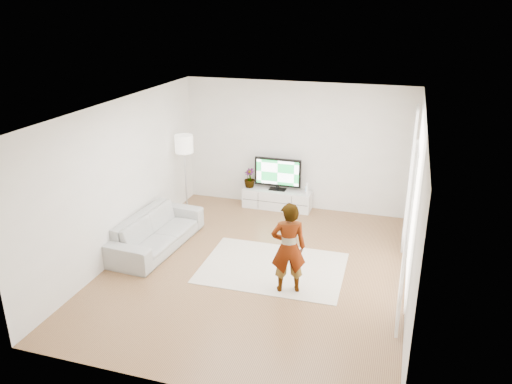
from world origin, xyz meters
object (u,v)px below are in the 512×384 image
(rug, at_px, (273,268))
(player, at_px, (288,248))
(media_console, at_px, (277,199))
(television, at_px, (278,173))
(floor_lamp, at_px, (184,147))
(sofa, at_px, (157,231))

(rug, relative_size, player, 1.63)
(media_console, xyz_separation_m, player, (1.04, -3.29, 0.55))
(media_console, height_order, rug, media_console)
(television, relative_size, floor_lamp, 0.60)
(media_console, bearing_deg, player, -72.45)
(floor_lamp, bearing_deg, player, -41.06)
(floor_lamp, bearing_deg, rug, -37.35)
(television, bearing_deg, sofa, -123.27)
(sofa, bearing_deg, player, -102.55)
(media_console, distance_m, player, 3.50)
(media_console, relative_size, sofa, 0.69)
(television, bearing_deg, floor_lamp, -156.35)
(television, relative_size, rug, 0.43)
(media_console, height_order, player, player)
(media_console, relative_size, floor_lamp, 0.88)
(player, bearing_deg, rug, -75.73)
(media_console, xyz_separation_m, rug, (0.63, -2.66, -0.21))
(sofa, xyz_separation_m, floor_lamp, (-0.18, 1.73, 1.15))
(player, bearing_deg, sofa, -35.28)
(sofa, bearing_deg, media_console, -30.00)
(television, distance_m, sofa, 3.08)
(player, xyz_separation_m, floor_lamp, (-2.88, 2.51, 0.71))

